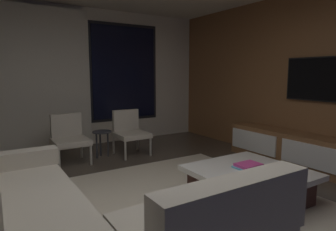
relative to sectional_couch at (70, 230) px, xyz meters
name	(u,v)px	position (x,y,z in m)	size (l,w,h in m)	color
floor	(157,229)	(0.81, 0.12, -0.29)	(9.20, 9.20, 0.00)	#473D33
back_wall_with_window	(57,78)	(0.75, 3.73, 1.05)	(6.60, 0.30, 2.70)	beige
area_rug	(194,223)	(1.16, 0.02, -0.28)	(3.20, 3.80, 0.01)	beige
sectional_couch	(70,230)	(0.00, 0.00, 0.00)	(1.98, 2.50, 0.82)	#A49C8C
coffee_table	(249,184)	(2.00, 0.10, -0.10)	(1.16, 1.16, 0.36)	#3A1F1A
book_stack_on_coffee_table	(248,166)	(2.03, 0.16, 0.10)	(0.29, 0.22, 0.05)	#64B2D4
accent_chair_near_window	(129,130)	(1.71, 2.64, 0.14)	(0.54, 0.56, 0.78)	#B2ADA0
accent_chair_by_curtain	(69,136)	(0.67, 2.69, 0.14)	(0.54, 0.56, 0.78)	#B2ADA0
side_stool	(102,136)	(1.21, 2.68, 0.08)	(0.32, 0.32, 0.46)	#333338
media_console	(323,157)	(3.58, 0.17, -0.04)	(0.46, 3.10, 0.52)	brown
mounted_tv	(322,79)	(3.76, 0.37, 1.06)	(0.05, 1.13, 0.66)	black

